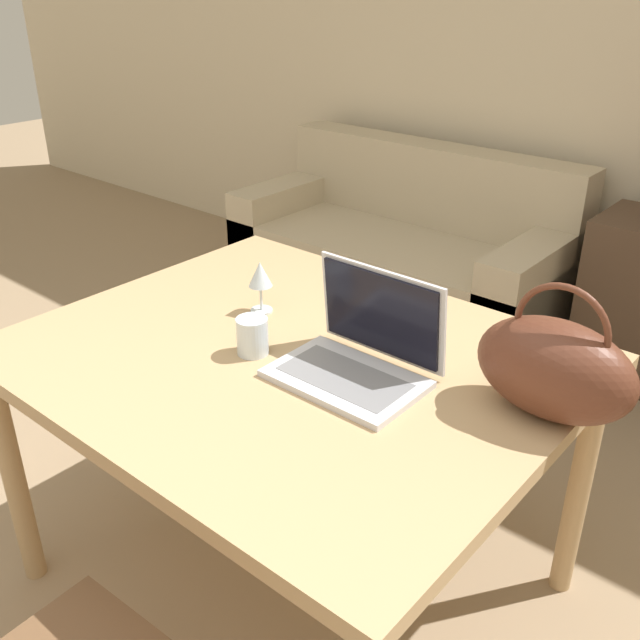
# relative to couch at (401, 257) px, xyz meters

# --- Properties ---
(dining_table) EXTENTS (1.33, 1.09, 0.76)m
(dining_table) POSITION_rel_couch_xyz_m (0.82, -1.71, 0.40)
(dining_table) COLOR tan
(dining_table) RESTS_ON ground_plane
(couch) EXTENTS (1.65, 0.76, 0.82)m
(couch) POSITION_rel_couch_xyz_m (0.00, 0.00, 0.00)
(couch) COLOR #C1B293
(couch) RESTS_ON ground_plane
(laptop) EXTENTS (0.35, 0.26, 0.24)m
(laptop) POSITION_rel_couch_xyz_m (1.01, -1.68, 0.54)
(laptop) COLOR silver
(laptop) RESTS_ON dining_table
(drinking_glass) EXTENTS (0.08, 0.08, 0.09)m
(drinking_glass) POSITION_rel_couch_xyz_m (0.75, -1.78, 0.52)
(drinking_glass) COLOR silver
(drinking_glass) RESTS_ON dining_table
(wine_glass) EXTENTS (0.07, 0.07, 0.15)m
(wine_glass) POSITION_rel_couch_xyz_m (0.60, -1.60, 0.58)
(wine_glass) COLOR silver
(wine_glass) RESTS_ON dining_table
(handbag) EXTENTS (0.34, 0.19, 0.30)m
(handbag) POSITION_rel_couch_xyz_m (1.42, -1.56, 0.59)
(handbag) COLOR #592D1E
(handbag) RESTS_ON dining_table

